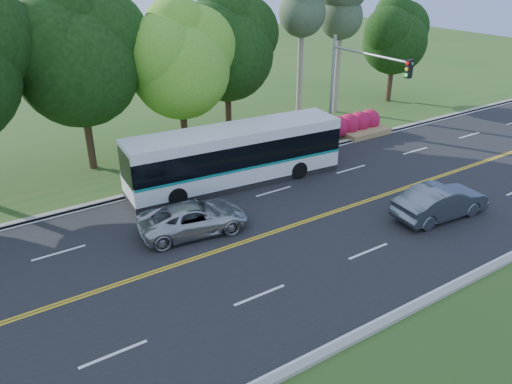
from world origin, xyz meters
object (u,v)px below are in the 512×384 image
sedan (441,202)px  suv (194,218)px  transit_bus (235,156)px  traffic_signal (354,80)px

sedan → suv: (-10.41, 5.07, -0.11)m
sedan → transit_bus: bearing=40.0°
traffic_signal → transit_bus: (-8.08, 0.19, -3.12)m
traffic_signal → transit_bus: bearing=178.7°
traffic_signal → suv: bearing=-164.6°
traffic_signal → sedan: size_ratio=1.45×
transit_bus → suv: (-4.32, -3.61, -0.85)m
traffic_signal → suv: size_ratio=1.42×
transit_bus → suv: size_ratio=2.44×
sedan → suv: sedan is taller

